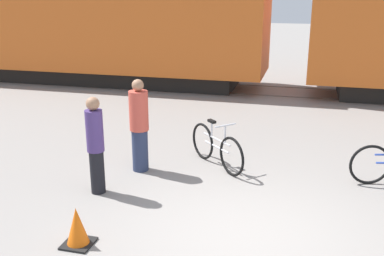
# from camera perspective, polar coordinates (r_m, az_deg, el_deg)

# --- Properties ---
(ground_plane) EXTENTS (80.00, 80.00, 0.00)m
(ground_plane) POSITION_cam_1_polar(r_m,az_deg,el_deg) (6.53, 6.44, -13.58)
(ground_plane) COLOR gray
(freight_train) EXTENTS (55.16, 2.80, 5.06)m
(freight_train) POSITION_cam_1_polar(r_m,az_deg,el_deg) (15.11, 12.29, 14.42)
(freight_train) COLOR black
(freight_train) RESTS_ON ground_plane
(rail_near) EXTENTS (67.16, 0.07, 0.01)m
(rail_near) POSITION_cam_1_polar(r_m,az_deg,el_deg) (14.76, 11.49, 3.98)
(rail_near) COLOR #4C4238
(rail_near) RESTS_ON ground_plane
(rail_far) EXTENTS (67.16, 0.07, 0.01)m
(rail_far) POSITION_cam_1_polar(r_m,az_deg,el_deg) (16.16, 11.82, 5.11)
(rail_far) COLOR #4C4238
(rail_far) RESTS_ON ground_plane
(bicycle_silver) EXTENTS (1.28, 1.27, 0.93)m
(bicycle_silver) POSITION_cam_1_polar(r_m,az_deg,el_deg) (8.71, 3.13, -2.48)
(bicycle_silver) COLOR black
(bicycle_silver) RESTS_ON ground_plane
(person_in_red) EXTENTS (0.36, 0.36, 1.77)m
(person_in_red) POSITION_cam_1_polar(r_m,az_deg,el_deg) (8.43, -6.72, 0.28)
(person_in_red) COLOR #283351
(person_in_red) RESTS_ON ground_plane
(person_in_purple) EXTENTS (0.29, 0.29, 1.67)m
(person_in_purple) POSITION_cam_1_polar(r_m,az_deg,el_deg) (7.62, -12.15, -2.11)
(person_in_purple) COLOR black
(person_in_purple) RESTS_ON ground_plane
(traffic_cone) EXTENTS (0.40, 0.40, 0.55)m
(traffic_cone) POSITION_cam_1_polar(r_m,az_deg,el_deg) (6.39, -14.37, -12.19)
(traffic_cone) COLOR black
(traffic_cone) RESTS_ON ground_plane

